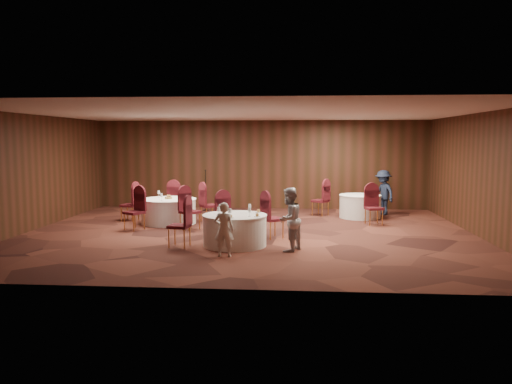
# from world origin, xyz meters

# --- Properties ---
(ground) EXTENTS (12.00, 12.00, 0.00)m
(ground) POSITION_xyz_m (0.00, 0.00, 0.00)
(ground) COLOR black
(ground) RESTS_ON ground
(room_shell) EXTENTS (12.00, 12.00, 12.00)m
(room_shell) POSITION_xyz_m (0.00, 0.00, 1.96)
(room_shell) COLOR silver
(room_shell) RESTS_ON ground
(table_main) EXTENTS (1.53, 1.53, 0.74)m
(table_main) POSITION_xyz_m (-0.17, -1.54, 0.38)
(table_main) COLOR silver
(table_main) RESTS_ON ground
(table_left) EXTENTS (1.65, 1.65, 0.74)m
(table_left) POSITION_xyz_m (-2.52, 1.45, 0.38)
(table_left) COLOR silver
(table_left) RESTS_ON ground
(table_right) EXTENTS (1.33, 1.33, 0.74)m
(table_right) POSITION_xyz_m (3.34, 3.00, 0.38)
(table_right) COLOR silver
(table_right) RESTS_ON ground
(chairs_main) EXTENTS (2.79, 2.09, 1.00)m
(chairs_main) POSITION_xyz_m (-0.50, -0.88, 0.50)
(chairs_main) COLOR #3E0E0C
(chairs_main) RESTS_ON ground
(chairs_left) EXTENTS (3.14, 3.13, 1.00)m
(chairs_left) POSITION_xyz_m (-2.54, 1.45, 0.50)
(chairs_left) COLOR #3E0E0C
(chairs_left) RESTS_ON ground
(chairs_right) EXTENTS (2.16, 2.35, 1.00)m
(chairs_right) POSITION_xyz_m (2.83, 2.54, 0.50)
(chairs_right) COLOR #3E0E0C
(chairs_right) RESTS_ON ground
(tabletop_main) EXTENTS (1.05, 1.06, 0.22)m
(tabletop_main) POSITION_xyz_m (-0.02, -1.65, 0.84)
(tabletop_main) COLOR silver
(tabletop_main) RESTS_ON table_main
(tabletop_left) EXTENTS (0.84, 0.85, 0.22)m
(tabletop_left) POSITION_xyz_m (-2.53, 1.45, 0.82)
(tabletop_left) COLOR silver
(tabletop_left) RESTS_ON table_left
(tabletop_right) EXTENTS (0.08, 0.08, 0.22)m
(tabletop_right) POSITION_xyz_m (3.51, 2.77, 0.90)
(tabletop_right) COLOR silver
(tabletop_right) RESTS_ON table_right
(mic_stand) EXTENTS (0.24, 0.24, 1.45)m
(mic_stand) POSITION_xyz_m (-1.92, 4.30, 0.41)
(mic_stand) COLOR black
(mic_stand) RESTS_ON ground
(woman_a) EXTENTS (0.44, 0.30, 1.18)m
(woman_a) POSITION_xyz_m (-0.26, -2.67, 0.59)
(woman_a) COLOR silver
(woman_a) RESTS_ON ground
(woman_b) EXTENTS (0.81, 0.87, 1.44)m
(woman_b) POSITION_xyz_m (1.12, -2.02, 0.72)
(woman_b) COLOR #AFAFB4
(woman_b) RESTS_ON ground
(man_c) EXTENTS (0.95, 1.11, 1.49)m
(man_c) POSITION_xyz_m (4.18, 3.70, 0.75)
(man_c) COLOR black
(man_c) RESTS_ON ground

